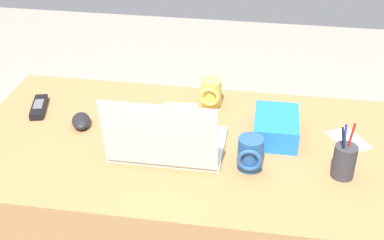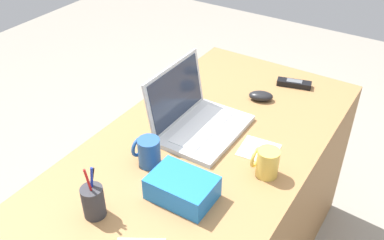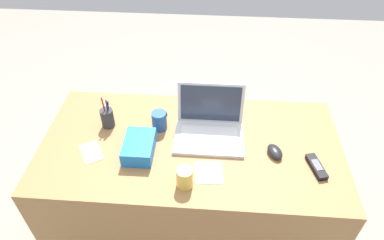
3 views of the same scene
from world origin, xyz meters
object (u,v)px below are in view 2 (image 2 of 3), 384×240
laptop (197,118)px  coffee_mug_white (148,152)px  pen_holder (93,201)px  snack_bag (182,188)px  computer_mouse (261,96)px  coffee_mug_tall (266,162)px  cordless_phone (294,83)px

laptop → coffee_mug_white: (-0.25, 0.03, 0.00)m
laptop → pen_holder: 0.52m
laptop → snack_bag: (-0.32, -0.15, -0.01)m
computer_mouse → pen_holder: 0.85m
coffee_mug_tall → cordless_phone: coffee_mug_tall is taller
coffee_mug_tall → pen_holder: size_ratio=0.54×
cordless_phone → snack_bag: (-0.82, 0.04, 0.03)m
coffee_mug_white → coffee_mug_tall: coffee_mug_white is taller
computer_mouse → snack_bag: size_ratio=0.50×
pen_holder → computer_mouse: bearing=-9.6°
computer_mouse → coffee_mug_white: 0.59m
computer_mouse → coffee_mug_white: (-0.57, 0.15, 0.03)m
computer_mouse → coffee_mug_tall: coffee_mug_tall is taller
laptop → coffee_mug_white: laptop is taller
computer_mouse → cordless_phone: size_ratio=0.65×
coffee_mug_tall → pen_holder: 0.55m
coffee_mug_white → cordless_phone: bearing=-16.4°
coffee_mug_tall → pen_holder: pen_holder is taller
snack_bag → coffee_mug_white: bearing=68.6°
cordless_phone → snack_bag: snack_bag is taller
computer_mouse → cordless_phone: (0.18, -0.07, -0.01)m
pen_holder → snack_bag: pen_holder is taller
pen_holder → cordless_phone: bearing=-12.0°
computer_mouse → pen_holder: pen_holder is taller
pen_holder → snack_bag: bearing=-42.0°
coffee_mug_white → pen_holder: 0.27m
cordless_phone → pen_holder: bearing=168.0°
pen_holder → laptop: bearing=-2.7°
coffee_mug_white → cordless_phone: (0.75, -0.22, -0.04)m
coffee_mug_white → cordless_phone: 0.78m
computer_mouse → cordless_phone: computer_mouse is taller
laptop → computer_mouse: laptop is taller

